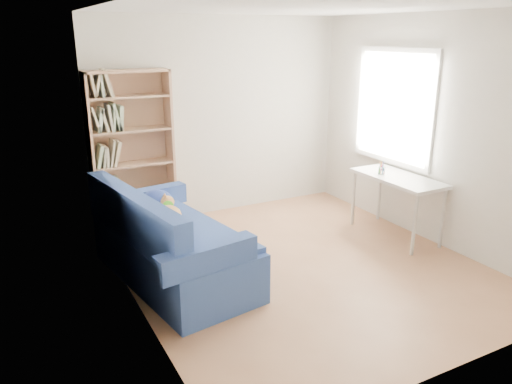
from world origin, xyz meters
TOP-DOWN VIEW (x-y plane):
  - ground at (0.00, 0.00)m, footprint 4.00×4.00m
  - room_shell at (0.10, 0.03)m, footprint 3.54×4.04m
  - sofa at (-1.32, 0.36)m, footprint 1.21×2.08m
  - bookshelf at (-1.26, 1.83)m, footprint 0.98×0.31m
  - desk at (1.46, 0.16)m, footprint 0.53×1.16m
  - pen_cup at (1.36, 0.34)m, footprint 0.08×0.08m

SIDE VIEW (x-z plane):
  - ground at x=0.00m, z-range 0.00..0.00m
  - sofa at x=-1.32m, z-range -0.12..0.84m
  - desk at x=1.46m, z-range 0.30..1.05m
  - pen_cup at x=1.36m, z-range 0.73..0.89m
  - bookshelf at x=-1.26m, z-range -0.08..1.89m
  - room_shell at x=0.10m, z-range 0.33..2.95m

